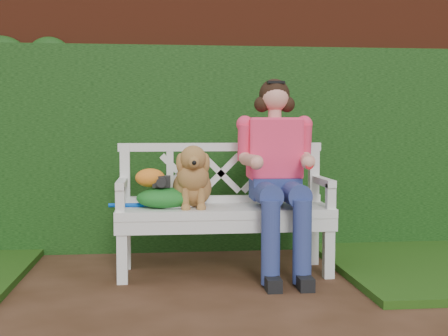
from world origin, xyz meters
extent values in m
plane|color=#341E0F|center=(0.00, 0.00, 0.00)|extent=(60.00, 60.00, 0.00)
cube|color=#5F2412|center=(0.00, 1.90, 1.10)|extent=(10.00, 0.30, 2.20)
cube|color=#295E1D|center=(0.00, 1.68, 0.85)|extent=(10.00, 0.18, 1.70)
cube|color=black|center=(-0.15, 0.82, 0.66)|extent=(0.13, 0.10, 0.08)
ellipsoid|color=orange|center=(-0.23, 0.84, 0.69)|extent=(0.25, 0.22, 0.13)
camera|label=1|loc=(-0.16, -3.32, 1.04)|focal=48.00mm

